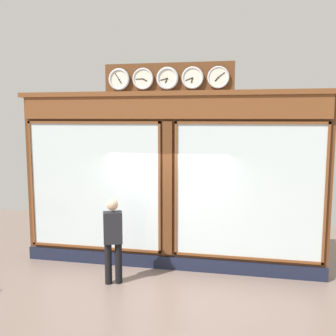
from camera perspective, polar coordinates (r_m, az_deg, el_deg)
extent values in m
cube|color=#5B3319|center=(8.27, 0.21, -2.32)|extent=(6.51, 0.30, 3.68)
cube|color=#191E33|center=(8.57, -0.03, -13.80)|extent=(6.51, 0.08, 0.28)
cube|color=brown|center=(7.97, -0.06, 8.93)|extent=(6.38, 0.08, 0.46)
cube|color=brown|center=(8.00, -0.03, 10.95)|extent=(6.64, 0.20, 0.10)
cube|color=silver|center=(7.97, 11.73, -3.45)|extent=(2.91, 0.02, 2.72)
cube|color=brown|center=(7.81, 11.99, 6.55)|extent=(3.01, 0.04, 0.05)
cube|color=brown|center=(8.32, 11.47, -12.89)|extent=(3.01, 0.04, 0.05)
cube|color=brown|center=(8.10, 22.26, -3.69)|extent=(0.05, 0.04, 2.82)
cube|color=brown|center=(8.08, 1.17, -3.16)|extent=(0.05, 0.04, 2.82)
cube|color=silver|center=(8.61, -10.88, -2.63)|extent=(2.91, 0.02, 2.72)
cube|color=brown|center=(8.46, -11.16, 6.62)|extent=(3.01, 0.04, 0.05)
cube|color=brown|center=(8.93, -10.71, -11.43)|extent=(3.01, 0.04, 0.05)
cube|color=brown|center=(9.25, -19.43, -2.23)|extent=(0.05, 0.04, 2.82)
cube|color=brown|center=(8.15, -1.26, -3.07)|extent=(0.05, 0.04, 2.82)
cube|color=#5B3319|center=(8.12, -0.04, -3.11)|extent=(0.20, 0.10, 2.82)
cube|color=#5B3319|center=(8.07, 0.03, 13.03)|extent=(2.68, 0.06, 0.63)
cylinder|color=silver|center=(7.85, 7.43, 13.13)|extent=(0.36, 0.02, 0.36)
torus|color=silver|center=(7.84, 7.43, 13.13)|extent=(0.43, 0.04, 0.43)
cube|color=black|center=(7.83, 7.18, 12.87)|extent=(0.08, 0.01, 0.09)
cube|color=black|center=(7.83, 7.90, 13.46)|extent=(0.13, 0.01, 0.10)
sphere|color=black|center=(7.83, 7.42, 13.14)|extent=(0.02, 0.02, 0.02)
cylinder|color=silver|center=(7.90, 3.64, 13.13)|extent=(0.36, 0.02, 0.36)
torus|color=silver|center=(7.90, 3.64, 13.14)|extent=(0.44, 0.05, 0.44)
cube|color=black|center=(7.88, 3.55, 12.80)|extent=(0.04, 0.01, 0.10)
cube|color=black|center=(7.90, 3.09, 12.96)|extent=(0.15, 0.01, 0.06)
sphere|color=black|center=(7.88, 3.62, 13.15)|extent=(0.02, 0.02, 0.02)
cylinder|color=silver|center=(7.99, -0.09, 13.09)|extent=(0.36, 0.02, 0.36)
torus|color=silver|center=(7.98, -0.09, 13.09)|extent=(0.45, 0.06, 0.45)
cube|color=black|center=(7.97, -0.26, 12.78)|extent=(0.06, 0.01, 0.10)
cube|color=black|center=(7.99, -0.65, 12.95)|extent=(0.15, 0.01, 0.05)
sphere|color=black|center=(7.97, -0.11, 13.10)|extent=(0.02, 0.02, 0.02)
cylinder|color=silver|center=(8.11, -3.72, 12.99)|extent=(0.36, 0.02, 0.36)
torus|color=silver|center=(8.10, -3.73, 12.99)|extent=(0.44, 0.05, 0.44)
cube|color=black|center=(8.08, -3.44, 12.85)|extent=(0.10, 0.01, 0.06)
cube|color=black|center=(8.11, -4.28, 12.96)|extent=(0.15, 0.01, 0.02)
sphere|color=black|center=(8.09, -3.75, 13.00)|extent=(0.02, 0.02, 0.02)
cylinder|color=silver|center=(8.25, -7.23, 12.85)|extent=(0.36, 0.02, 0.36)
torus|color=silver|center=(8.25, -7.24, 12.85)|extent=(0.45, 0.06, 0.45)
cube|color=black|center=(8.23, -7.09, 12.57)|extent=(0.07, 0.01, 0.09)
cube|color=black|center=(8.26, -7.56, 13.29)|extent=(0.09, 0.01, 0.13)
sphere|color=black|center=(8.24, -7.27, 12.86)|extent=(0.02, 0.02, 0.02)
cylinder|color=black|center=(7.88, -8.79, -13.74)|extent=(0.14, 0.14, 0.82)
cylinder|color=black|center=(7.88, -7.30, -13.70)|extent=(0.14, 0.14, 0.82)
cube|color=#232328|center=(7.65, -8.14, -8.68)|extent=(0.42, 0.34, 0.62)
sphere|color=tan|center=(7.54, -8.21, -5.40)|extent=(0.22, 0.22, 0.22)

